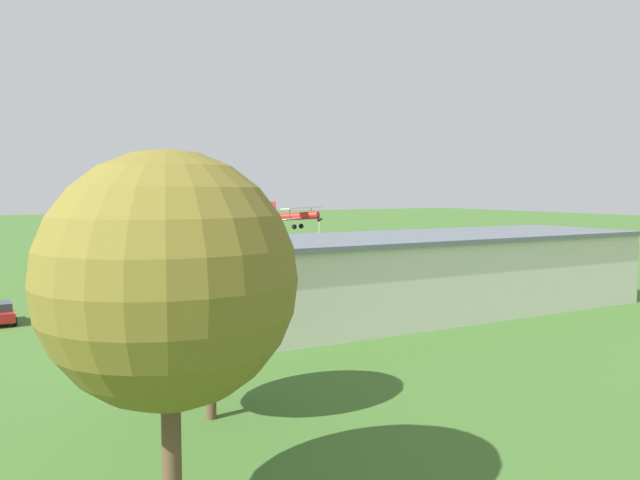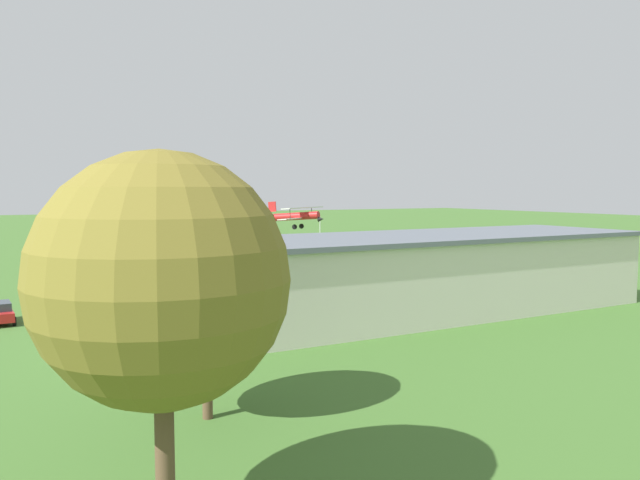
% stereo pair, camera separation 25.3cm
% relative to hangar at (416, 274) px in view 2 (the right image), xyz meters
% --- Properties ---
extents(ground_plane, '(400.00, 400.00, 0.00)m').
position_rel_hangar_xyz_m(ground_plane, '(4.40, -37.27, -3.12)').
color(ground_plane, '#3D6628').
extents(hangar, '(39.90, 12.63, 6.22)m').
position_rel_hangar_xyz_m(hangar, '(0.00, 0.00, 0.00)').
color(hangar, beige).
rests_on(hangar, ground_plane).
extents(biplane, '(8.54, 8.08, 3.48)m').
position_rel_hangar_xyz_m(biplane, '(-4.82, -32.03, 3.40)').
color(biplane, '#B21E1E').
extents(car_yellow, '(1.94, 4.61, 1.73)m').
position_rel_hangar_xyz_m(car_yellow, '(22.68, -9.90, -2.23)').
color(car_yellow, gold).
rests_on(car_yellow, ground_plane).
extents(person_near_hangar_door, '(0.54, 0.54, 1.76)m').
position_rel_hangar_xyz_m(person_near_hangar_door, '(19.32, -10.28, -2.24)').
color(person_near_hangar_door, '#33723F').
rests_on(person_near_hangar_door, ground_plane).
extents(person_beside_truck, '(0.44, 0.44, 1.70)m').
position_rel_hangar_xyz_m(person_beside_truck, '(19.14, -14.08, -2.27)').
color(person_beside_truck, '#B23333').
rests_on(person_beside_truck, ground_plane).
extents(person_crossing_taxiway, '(0.53, 0.53, 1.55)m').
position_rel_hangar_xyz_m(person_crossing_taxiway, '(-18.35, -15.79, -2.36)').
color(person_crossing_taxiway, navy).
rests_on(person_crossing_taxiway, ground_plane).
extents(person_at_fence_line, '(0.53, 0.53, 1.77)m').
position_rel_hangar_xyz_m(person_at_fence_line, '(16.49, -16.81, -2.23)').
color(person_at_fence_line, orange).
rests_on(person_at_fence_line, ground_plane).
extents(person_by_parked_cars, '(0.47, 0.47, 1.52)m').
position_rel_hangar_xyz_m(person_by_parked_cars, '(16.78, -15.18, -2.37)').
color(person_by_parked_cars, navy).
rests_on(person_by_parked_cars, ground_plane).
extents(tree_by_windsock, '(6.06, 6.06, 8.83)m').
position_rel_hangar_xyz_m(tree_by_windsock, '(21.70, 14.61, 2.67)').
color(tree_by_windsock, brown).
rests_on(tree_by_windsock, ground_plane).
extents(tree_behind_hangar_left, '(6.98, 6.98, 10.80)m').
position_rel_hangar_xyz_m(tree_behind_hangar_left, '(25.59, 23.14, 4.17)').
color(tree_behind_hangar_left, brown).
rests_on(tree_behind_hangar_left, ground_plane).
extents(windsock, '(1.28, 1.43, 5.68)m').
position_rel_hangar_xyz_m(windsock, '(-19.48, -54.43, 1.88)').
color(windsock, silver).
rests_on(windsock, ground_plane).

